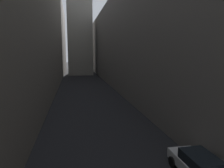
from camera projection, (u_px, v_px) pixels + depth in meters
The scene contains 4 objects.
ground_plane at pixel (86, 90), 39.92m from camera, with size 264.00×264.00×0.00m, color black.
building_block_left at pixel (24, 27), 38.03m from camera, with size 11.54×108.00×24.05m, color #60594F.
building_block_right at pixel (142, 42), 42.66m from camera, with size 12.78×108.00×18.77m, color slate.
parked_car_right_third at pixel (200, 167), 11.28m from camera, with size 1.87×4.54×1.52m.
Camera 1 is at (-2.32, 8.43, 7.00)m, focal length 32.73 mm.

